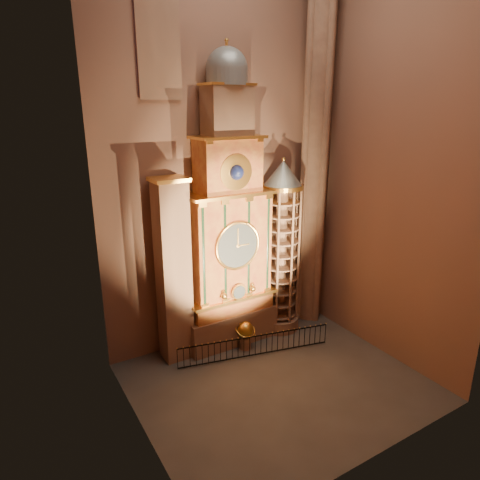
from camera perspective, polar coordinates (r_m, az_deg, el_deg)
floor at (r=23.30m, az=4.97°, el=-18.38°), size 14.00×14.00×0.00m
wall_back at (r=24.10m, az=-2.87°, el=11.22°), size 22.00×0.00×22.00m
wall_left at (r=15.93m, az=-14.96°, el=7.39°), size 0.00×22.00×22.00m
wall_right at (r=23.90m, az=19.65°, el=10.19°), size 0.00×22.00×22.00m
astronomical_clock at (r=24.08m, az=-1.54°, el=0.72°), size 5.60×2.41×16.70m
portrait_tower at (r=23.21m, az=-8.87°, el=-4.15°), size 1.80×1.60×10.20m
stair_turret at (r=26.12m, az=5.46°, el=-1.24°), size 2.50×2.50×10.80m
gothic_pier at (r=26.74m, az=10.02°, el=11.61°), size 2.04×2.04×22.00m
stained_glass_window at (r=22.72m, az=-10.81°, el=24.48°), size 2.20×0.14×5.20m
celestial_globe at (r=25.39m, az=0.73°, el=-12.27°), size 1.26×1.20×1.71m
iron_railing at (r=24.87m, az=2.05°, el=-13.91°), size 8.63×2.09×1.24m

